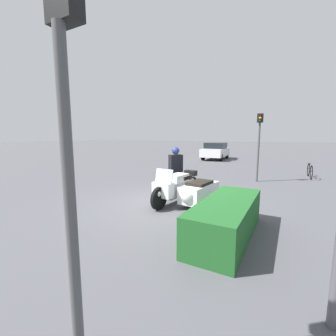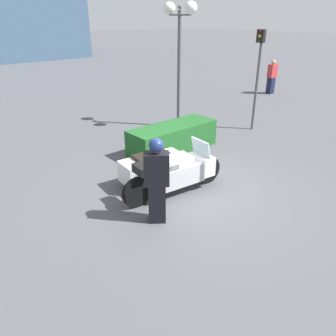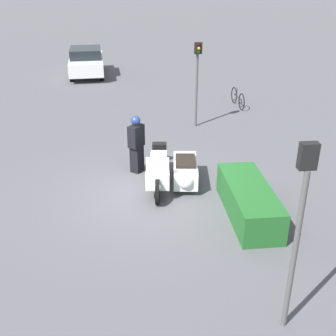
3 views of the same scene
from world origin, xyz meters
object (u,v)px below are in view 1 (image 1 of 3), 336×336
object	(u,v)px
parked_car_background	(216,151)
officer_rider	(176,169)
traffic_light_far	(259,137)
traffic_light_near	(69,129)
bicycle_parked	(310,171)
police_motorcycle	(187,189)
hedge_bush_curbside	(227,218)

from	to	relation	value
parked_car_background	officer_rider	bearing A→B (deg)	-172.81
traffic_light_far	parked_car_background	distance (m)	10.15
traffic_light_near	bicycle_parked	world-z (taller)	traffic_light_near
traffic_light_near	traffic_light_far	xyz separation A→B (m)	(-9.93, 0.10, -0.11)
police_motorcycle	traffic_light_near	size ratio (longest dim) A/B	0.79
hedge_bush_curbside	police_motorcycle	bearing A→B (deg)	-135.27
hedge_bush_curbside	traffic_light_far	xyz separation A→B (m)	(-6.46, -0.24, 1.68)
bicycle_parked	police_motorcycle	bearing A→B (deg)	-30.70
police_motorcycle	bicycle_parked	bearing A→B (deg)	159.52
police_motorcycle	parked_car_background	xyz separation A→B (m)	(-13.68, -3.31, 0.32)
parked_car_background	traffic_light_far	bearing A→B (deg)	-155.43
traffic_light_far	bicycle_parked	xyz separation A→B (m)	(-2.38, 2.23, -1.73)
hedge_bush_curbside	traffic_light_near	world-z (taller)	traffic_light_near
officer_rider	hedge_bush_curbside	xyz separation A→B (m)	(2.72, 2.60, -0.52)
officer_rider	bicycle_parked	bearing A→B (deg)	-88.84
bicycle_parked	traffic_light_near	bearing A→B (deg)	-14.44
parked_car_background	police_motorcycle	bearing A→B (deg)	-169.81
police_motorcycle	traffic_light_far	size ratio (longest dim) A/B	0.84
police_motorcycle	parked_car_background	world-z (taller)	parked_car_background
officer_rider	traffic_light_near	distance (m)	6.71
hedge_bush_curbside	parked_car_background	world-z (taller)	parked_car_background
parked_car_background	bicycle_parked	world-z (taller)	parked_car_background
traffic_light_near	parked_car_background	world-z (taller)	traffic_light_near
traffic_light_far	bicycle_parked	distance (m)	3.69
police_motorcycle	officer_rider	world-z (taller)	officer_rider
traffic_light_near	traffic_light_far	size ratio (longest dim) A/B	1.06
officer_rider	traffic_light_near	size ratio (longest dim) A/B	0.52
officer_rider	traffic_light_far	xyz separation A→B (m)	(-3.74, 2.36, 1.16)
parked_car_background	hedge_bush_curbside	bearing A→B (deg)	-165.48
officer_rider	parked_car_background	bearing A→B (deg)	-41.38
officer_rider	bicycle_parked	distance (m)	7.67
traffic_light_near	parked_car_background	distance (m)	19.43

